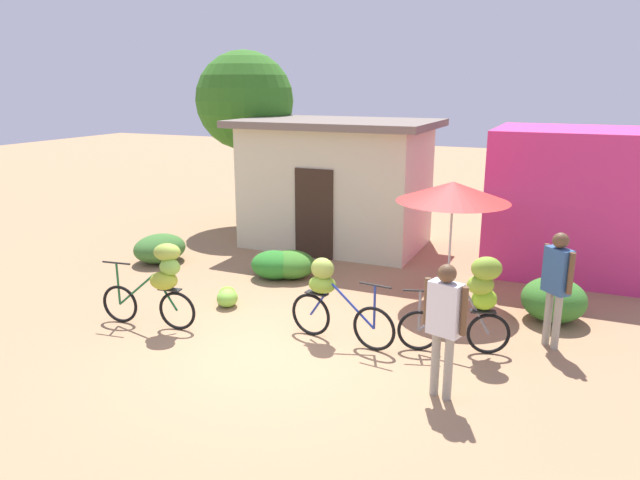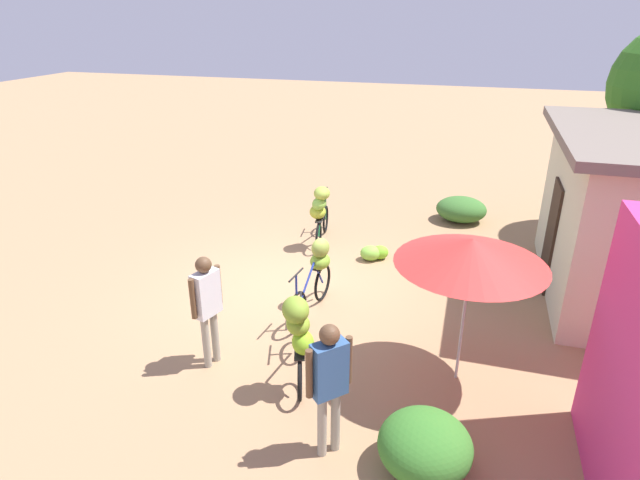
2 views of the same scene
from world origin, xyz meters
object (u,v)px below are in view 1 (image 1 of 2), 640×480
(tree_behind_building, at_px, (245,102))
(market_umbrella, at_px, (453,192))
(bicycle_leftmost, at_px, (161,278))
(banana_pile_on_ground, at_px, (227,297))
(person_bystander, at_px, (557,278))
(building_low, at_px, (336,183))
(shop_pink, at_px, (573,200))
(bicycle_center_loaded, at_px, (476,295))
(person_vendor, at_px, (445,317))
(bicycle_near_pile, at_px, (330,294))

(tree_behind_building, bearing_deg, market_umbrella, -30.36)
(bicycle_leftmost, xyz_separation_m, banana_pile_on_ground, (0.37, 1.28, -0.68))
(tree_behind_building, relative_size, bicycle_leftmost, 2.79)
(person_bystander, bearing_deg, building_low, 141.58)
(shop_pink, xyz_separation_m, market_umbrella, (-1.90, -2.88, 0.51))
(bicycle_center_loaded, xyz_separation_m, person_bystander, (1.02, 0.69, 0.19))
(person_vendor, bearing_deg, building_low, 122.71)
(building_low, height_order, person_vendor, building_low)
(building_low, xyz_separation_m, bicycle_leftmost, (-0.56, -5.82, -0.68))
(tree_behind_building, bearing_deg, person_bystander, -31.92)
(tree_behind_building, distance_m, market_umbrella, 7.50)
(tree_behind_building, relative_size, person_vendor, 2.69)
(building_low, xyz_separation_m, person_vendor, (3.96, -6.16, -0.45))
(person_vendor, bearing_deg, person_bystander, 61.03)
(market_umbrella, relative_size, banana_pile_on_ground, 3.23)
(building_low, bearing_deg, tree_behind_building, 161.27)
(bicycle_center_loaded, relative_size, person_bystander, 0.89)
(bicycle_near_pile, bearing_deg, market_umbrella, 62.68)
(person_bystander, bearing_deg, market_umbrella, 143.03)
(bicycle_leftmost, relative_size, person_bystander, 0.95)
(tree_behind_building, bearing_deg, bicycle_near_pile, -50.48)
(tree_behind_building, relative_size, market_umbrella, 2.16)
(market_umbrella, bearing_deg, bicycle_leftmost, -140.89)
(tree_behind_building, xyz_separation_m, banana_pile_on_ground, (2.87, -5.58, -3.17))
(market_umbrella, xyz_separation_m, bicycle_near_pile, (-1.27, -2.45, -1.25))
(shop_pink, height_order, bicycle_leftmost, shop_pink)
(building_low, height_order, market_umbrella, building_low)
(tree_behind_building, bearing_deg, bicycle_center_loaded, -38.95)
(building_low, bearing_deg, bicycle_near_pile, -68.46)
(bicycle_leftmost, xyz_separation_m, bicycle_near_pile, (2.59, 0.68, -0.11))
(bicycle_leftmost, distance_m, bicycle_center_loaded, 4.78)
(shop_pink, xyz_separation_m, person_bystander, (-0.07, -4.25, -0.38))
(bicycle_leftmost, bearing_deg, bicycle_center_loaded, 12.90)
(shop_pink, relative_size, bicycle_leftmost, 1.92)
(bicycle_near_pile, relative_size, person_bystander, 1.00)
(shop_pink, relative_size, bicycle_near_pile, 1.83)
(bicycle_near_pile, xyz_separation_m, bicycle_center_loaded, (2.07, 0.38, 0.16))
(bicycle_leftmost, height_order, bicycle_center_loaded, bicycle_center_loaded)
(shop_pink, xyz_separation_m, bicycle_center_loaded, (-1.09, -4.94, -0.57))
(market_umbrella, height_order, person_bystander, market_umbrella)
(bicycle_center_loaded, distance_m, person_vendor, 1.42)
(bicycle_near_pile, distance_m, person_vendor, 2.21)
(market_umbrella, xyz_separation_m, bicycle_leftmost, (-3.86, -3.14, -1.14))
(banana_pile_on_ground, bearing_deg, bicycle_leftmost, -106.11)
(tree_behind_building, xyz_separation_m, bicycle_leftmost, (2.51, -6.86, -2.49))
(shop_pink, bearing_deg, person_vendor, -101.02)
(bicycle_near_pile, bearing_deg, shop_pink, 59.28)
(market_umbrella, bearing_deg, building_low, 140.80)
(tree_behind_building, xyz_separation_m, person_bystander, (8.19, -5.10, -2.25))
(shop_pink, bearing_deg, market_umbrella, -123.44)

